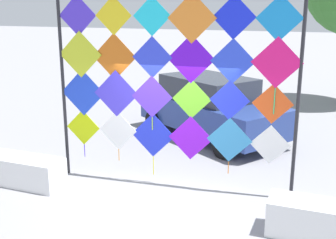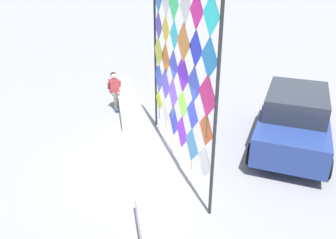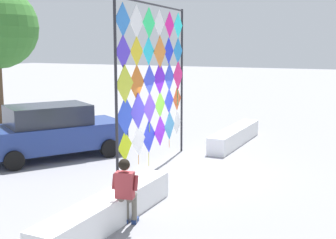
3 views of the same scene
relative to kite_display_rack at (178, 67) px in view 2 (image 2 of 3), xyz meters
The scene contains 5 objects.
ground 2.84m from the kite_display_rack, 83.16° to the right, with size 120.00×120.00×0.00m, color gray.
plaza_ledge_left 4.88m from the kite_display_rack, 165.15° to the right, with size 4.25×0.63×0.60m, color white.
kite_display_rack is the anchor object (origin of this frame).
seated_vendor 4.74m from the kite_display_rack, 159.85° to the right, with size 0.66×0.55×1.44m.
parked_car 4.07m from the kite_display_rack, 92.60° to the left, with size 4.76×3.98×1.72m.
Camera 2 is at (8.05, -0.98, 5.02)m, focal length 36.04 mm.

